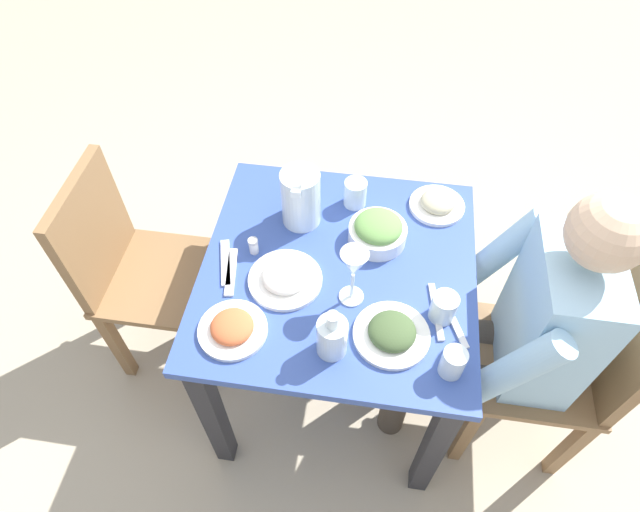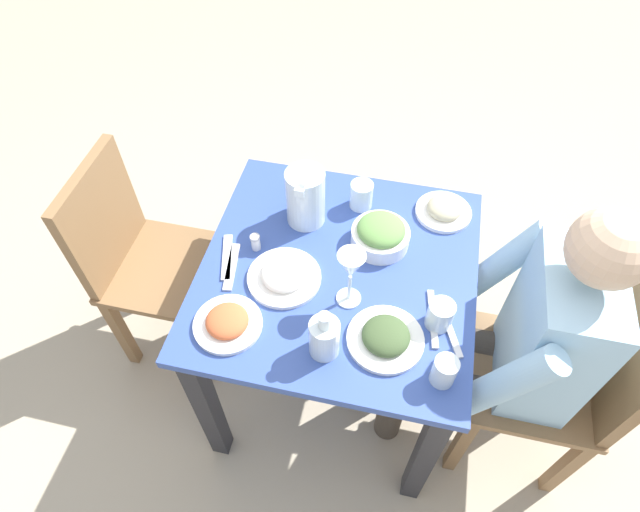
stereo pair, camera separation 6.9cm
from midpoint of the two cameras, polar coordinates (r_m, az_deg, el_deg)
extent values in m
plane|color=tan|center=(2.21, 2.36, -13.13)|extent=(8.00, 8.00, 0.00)
cube|color=#334C99|center=(1.57, 3.22, -1.70)|extent=(0.80, 0.80, 0.03)
cube|color=#232328|center=(1.75, 12.36, -20.18)|extent=(0.06, 0.06, 0.72)
cube|color=#232328|center=(2.09, 13.96, -1.96)|extent=(0.06, 0.06, 0.72)
cube|color=#232328|center=(1.80, -10.89, -15.65)|extent=(0.06, 0.06, 0.72)
cube|color=#232328|center=(2.13, -4.72, 1.29)|extent=(0.06, 0.06, 0.72)
cube|color=olive|center=(2.03, 25.88, -19.67)|extent=(0.04, 0.04, 0.44)
cube|color=olive|center=(2.17, 25.26, -11.24)|extent=(0.04, 0.04, 0.44)
cube|color=olive|center=(1.94, 15.90, -18.80)|extent=(0.04, 0.04, 0.44)
cube|color=olive|center=(2.09, 16.32, -10.08)|extent=(0.04, 0.04, 0.44)
cube|color=olive|center=(1.85, 22.98, -11.90)|extent=(0.40, 0.40, 0.03)
cube|color=olive|center=(1.74, 31.01, -9.11)|extent=(0.38, 0.04, 0.42)
cube|color=olive|center=(2.33, -16.28, -0.75)|extent=(0.04, 0.04, 0.44)
cube|color=olive|center=(2.18, -19.71, -7.67)|extent=(0.04, 0.04, 0.44)
cube|color=olive|center=(2.22, -8.36, -2.30)|extent=(0.04, 0.04, 0.44)
cube|color=olive|center=(2.06, -11.29, -9.78)|extent=(0.04, 0.04, 0.44)
cube|color=olive|center=(2.00, -15.21, -1.34)|extent=(0.40, 0.40, 0.03)
cube|color=olive|center=(1.92, -21.48, 3.65)|extent=(0.38, 0.04, 0.42)
cube|color=#9EC6E0|center=(1.63, 24.82, -7.55)|extent=(0.32, 0.20, 0.50)
sphere|color=#DBB28E|center=(1.36, 29.97, 0.65)|extent=(0.19, 0.19, 0.19)
cylinder|color=#473D33|center=(1.78, 15.93, -13.68)|extent=(0.11, 0.38, 0.11)
cylinder|color=#473D33|center=(1.93, 8.89, -15.35)|extent=(0.10, 0.10, 0.46)
cylinder|color=#9EC6E0|center=(1.47, 20.31, -12.88)|extent=(0.08, 0.23, 0.37)
cylinder|color=#473D33|center=(1.86, 16.17, -8.97)|extent=(0.11, 0.38, 0.11)
cylinder|color=#473D33|center=(2.01, 9.49, -10.95)|extent=(0.10, 0.10, 0.46)
cylinder|color=#9EC6E0|center=(1.69, 20.24, -0.72)|extent=(0.08, 0.23, 0.37)
cylinder|color=silver|center=(1.62, -0.35, 6.30)|extent=(0.12, 0.12, 0.19)
cube|color=silver|center=(1.66, 0.23, 8.33)|extent=(0.02, 0.02, 0.11)
cube|color=silver|center=(1.52, -0.82, 7.08)|extent=(0.04, 0.03, 0.02)
cylinder|color=white|center=(1.61, 7.69, 1.98)|extent=(0.18, 0.18, 0.05)
ellipsoid|color=#608E47|center=(1.59, 7.83, 2.81)|extent=(0.14, 0.14, 0.06)
cylinder|color=white|center=(1.53, -2.58, -2.36)|extent=(0.21, 0.21, 0.01)
ellipsoid|color=white|center=(1.52, -2.60, -1.96)|extent=(0.13, 0.13, 0.05)
cylinder|color=white|center=(1.44, 8.40, -8.87)|extent=(0.21, 0.21, 0.01)
ellipsoid|color=#3D512D|center=(1.42, 8.49, -8.50)|extent=(0.13, 0.13, 0.05)
cylinder|color=white|center=(1.46, -8.52, -7.29)|extent=(0.19, 0.19, 0.01)
ellipsoid|color=#CC5B33|center=(1.45, -8.60, -6.95)|extent=(0.12, 0.12, 0.04)
cylinder|color=white|center=(1.75, 14.21, 4.58)|extent=(0.18, 0.18, 0.01)
ellipsoid|color=#B7AD89|center=(1.74, 14.32, 4.98)|extent=(0.11, 0.11, 0.05)
cylinder|color=silver|center=(1.38, 14.62, -11.92)|extent=(0.06, 0.06, 0.09)
cylinder|color=silver|center=(1.70, 5.63, 6.50)|extent=(0.07, 0.07, 0.09)
cylinder|color=silver|center=(1.46, 14.09, -6.19)|extent=(0.07, 0.07, 0.09)
cylinder|color=silver|center=(1.50, 4.40, -4.58)|extent=(0.07, 0.07, 0.01)
cylinder|color=silver|center=(1.46, 4.53, -3.42)|extent=(0.01, 0.01, 0.10)
cone|color=silver|center=(1.38, 4.77, -1.16)|extent=(0.08, 0.08, 0.09)
cylinder|color=silver|center=(1.36, 1.93, -8.83)|extent=(0.08, 0.08, 0.12)
cylinder|color=#993333|center=(1.38, 1.90, -9.32)|extent=(0.07, 0.07, 0.07)
cylinder|color=silver|center=(1.29, 2.02, -7.05)|extent=(0.03, 0.03, 0.04)
cylinder|color=white|center=(1.60, -5.69, 1.33)|extent=(0.03, 0.03, 0.04)
cylinder|color=#B2B2B7|center=(1.58, -5.77, 1.96)|extent=(0.03, 0.03, 0.01)
cube|color=silver|center=(1.57, -8.23, -1.18)|extent=(0.17, 0.05, 0.01)
cube|color=silver|center=(1.50, 13.32, -6.59)|extent=(0.19, 0.05, 0.01)
cube|color=silver|center=(1.60, -8.75, -0.16)|extent=(0.17, 0.07, 0.01)
cube|color=silver|center=(1.49, 14.97, -7.47)|extent=(0.18, 0.09, 0.01)
camera|label=1|loc=(0.03, -88.70, 1.65)|focal=29.80mm
camera|label=2|loc=(0.03, 91.30, -1.65)|focal=29.80mm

